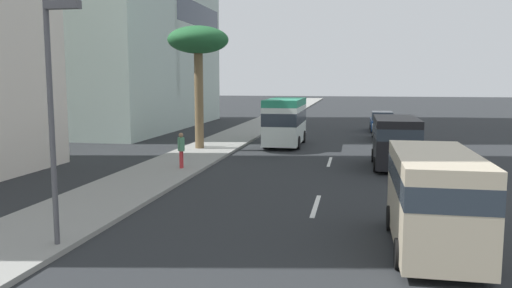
# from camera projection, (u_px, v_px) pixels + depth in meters

# --- Properties ---
(ground_plane) EXTENTS (198.00, 198.00, 0.00)m
(ground_plane) POSITION_uv_depth(u_px,v_px,m) (335.00, 144.00, 35.02)
(ground_plane) COLOR #26282B
(sidewalk_right) EXTENTS (162.00, 3.55, 0.15)m
(sidewalk_right) POSITION_uv_depth(u_px,v_px,m) (227.00, 140.00, 36.43)
(sidewalk_right) COLOR gray
(sidewalk_right) RESTS_ON ground_plane
(lane_stripe_mid) EXTENTS (3.20, 0.16, 0.01)m
(lane_stripe_mid) POSITION_uv_depth(u_px,v_px,m) (316.00, 206.00, 17.83)
(lane_stripe_mid) COLOR silver
(lane_stripe_mid) RESTS_ON ground_plane
(lane_stripe_far) EXTENTS (3.20, 0.16, 0.01)m
(lane_stripe_far) POSITION_uv_depth(u_px,v_px,m) (330.00, 162.00, 27.35)
(lane_stripe_far) COLOR silver
(lane_stripe_far) RESTS_ON ground_plane
(car_lead) EXTENTS (4.13, 1.83, 1.65)m
(car_lead) POSITION_uv_depth(u_px,v_px,m) (385.00, 129.00, 37.20)
(car_lead) COLOR silver
(car_lead) RESTS_ON ground_plane
(minibus_second) EXTENTS (6.01, 2.33, 3.09)m
(minibus_second) POSITION_uv_depth(u_px,v_px,m) (285.00, 120.00, 33.89)
(minibus_second) COLOR silver
(minibus_second) RESTS_ON ground_plane
(van_third) EXTENTS (5.23, 2.11, 2.53)m
(van_third) POSITION_uv_depth(u_px,v_px,m) (434.00, 195.00, 13.10)
(van_third) COLOR beige
(van_third) RESTS_ON ground_plane
(van_fourth) EXTENTS (4.88, 2.18, 2.49)m
(van_fourth) POSITION_uv_depth(u_px,v_px,m) (396.00, 139.00, 25.40)
(van_fourth) COLOR black
(van_fourth) RESTS_ON ground_plane
(car_fifth) EXTENTS (4.29, 1.89, 1.67)m
(car_fifth) POSITION_uv_depth(u_px,v_px,m) (382.00, 122.00, 43.24)
(car_fifth) COLOR #1E478C
(car_fifth) RESTS_ON ground_plane
(pedestrian_near_lamp) EXTENTS (0.30, 0.37, 1.82)m
(pedestrian_near_lamp) POSITION_uv_depth(u_px,v_px,m) (200.00, 130.00, 32.38)
(pedestrian_near_lamp) COLOR beige
(pedestrian_near_lamp) RESTS_ON sidewalk_right
(pedestrian_mid_block) EXTENTS (0.38, 0.38, 1.70)m
(pedestrian_mid_block) POSITION_uv_depth(u_px,v_px,m) (181.00, 149.00, 24.47)
(pedestrian_mid_block) COLOR red
(pedestrian_mid_block) RESTS_ON sidewalk_right
(palm_tree) EXTENTS (3.67, 3.67, 7.40)m
(palm_tree) POSITION_uv_depth(u_px,v_px,m) (198.00, 44.00, 30.92)
(palm_tree) COLOR brown
(palm_tree) RESTS_ON sidewalk_right
(street_lamp) EXTENTS (0.24, 0.97, 6.16)m
(street_lamp) POSITION_uv_depth(u_px,v_px,m) (54.00, 94.00, 12.76)
(street_lamp) COLOR #4C4C51
(street_lamp) RESTS_ON sidewalk_right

